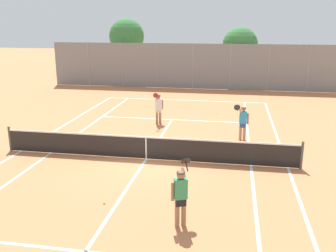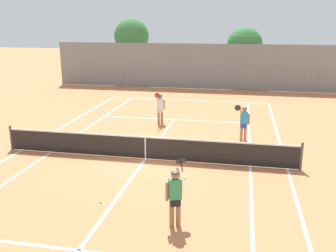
# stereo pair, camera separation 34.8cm
# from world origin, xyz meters

# --- Properties ---
(ground_plane) EXTENTS (120.00, 120.00, 0.00)m
(ground_plane) POSITION_xyz_m (0.00, 0.00, 0.00)
(ground_plane) COLOR #CC7A4C
(court_line_markings) EXTENTS (11.10, 23.90, 0.01)m
(court_line_markings) POSITION_xyz_m (0.00, 0.00, 0.00)
(court_line_markings) COLOR white
(court_line_markings) RESTS_ON ground
(tennis_net) EXTENTS (12.00, 0.10, 1.07)m
(tennis_net) POSITION_xyz_m (0.00, 0.00, 0.51)
(tennis_net) COLOR #474C47
(tennis_net) RESTS_ON ground
(player_near_side) EXTENTS (0.46, 0.88, 1.77)m
(player_near_side) POSITION_xyz_m (2.08, -4.82, 0.93)
(player_near_side) COLOR #936B4C
(player_near_side) RESTS_ON ground
(player_far_left) EXTENTS (0.44, 0.89, 1.77)m
(player_far_left) POSITION_xyz_m (-0.59, 5.44, 0.93)
(player_far_left) COLOR #936B4C
(player_far_left) RESTS_ON ground
(player_far_right) EXTENTS (0.71, 0.72, 1.77)m
(player_far_right) POSITION_xyz_m (3.83, 3.21, 0.93)
(player_far_right) COLOR tan
(player_far_right) RESTS_ON ground
(loose_tennis_ball_0) EXTENTS (0.07, 0.07, 0.07)m
(loose_tennis_ball_0) POSITION_xyz_m (-0.40, 0.63, 0.03)
(loose_tennis_ball_0) COLOR #D1DB33
(loose_tennis_ball_0) RESTS_ON ground
(loose_tennis_ball_1) EXTENTS (0.07, 0.07, 0.07)m
(loose_tennis_ball_1) POSITION_xyz_m (2.47, 8.19, 0.03)
(loose_tennis_ball_1) COLOR #D1DB33
(loose_tennis_ball_1) RESTS_ON ground
(loose_tennis_ball_2) EXTENTS (0.07, 0.07, 0.07)m
(loose_tennis_ball_2) POSITION_xyz_m (-4.15, 1.61, 0.03)
(loose_tennis_ball_2) COLOR #D1DB33
(loose_tennis_ball_2) RESTS_ON ground
(loose_tennis_ball_3) EXTENTS (0.07, 0.07, 0.07)m
(loose_tennis_ball_3) POSITION_xyz_m (-0.38, -3.98, 0.03)
(loose_tennis_ball_3) COLOR #D1DB33
(loose_tennis_ball_3) RESTS_ON ground
(loose_tennis_ball_4) EXTENTS (0.07, 0.07, 0.07)m
(loose_tennis_ball_4) POSITION_xyz_m (1.85, -1.70, 0.03)
(loose_tennis_ball_4) COLOR #D1DB33
(loose_tennis_ball_4) RESTS_ON ground
(back_fence) EXTENTS (23.94, 0.08, 3.68)m
(back_fence) POSITION_xyz_m (0.00, 16.72, 1.84)
(back_fence) COLOR gray
(back_fence) RESTS_ON ground
(tree_behind_left) EXTENTS (3.11, 3.11, 5.65)m
(tree_behind_left) POSITION_xyz_m (-6.29, 19.39, 4.00)
(tree_behind_left) COLOR brown
(tree_behind_left) RESTS_ON ground
(tree_behind_right) EXTENTS (2.90, 2.90, 4.95)m
(tree_behind_right) POSITION_xyz_m (3.79, 18.28, 3.42)
(tree_behind_right) COLOR brown
(tree_behind_right) RESTS_ON ground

